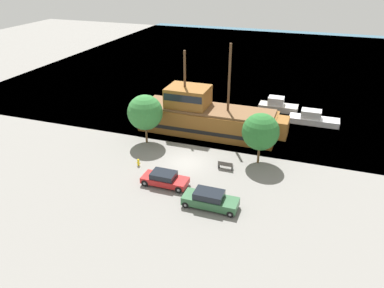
# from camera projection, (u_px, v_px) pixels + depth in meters

# --- Properties ---
(ground_plane) EXTENTS (160.00, 160.00, 0.00)m
(ground_plane) POSITION_uv_depth(u_px,v_px,m) (187.00, 163.00, 39.01)
(ground_plane) COLOR gray
(water_surface) EXTENTS (80.00, 80.00, 0.00)m
(water_surface) POSITION_uv_depth(u_px,v_px,m) (261.00, 63.00, 76.13)
(water_surface) COLOR #38667F
(water_surface) RESTS_ON ground
(pirate_ship) EXTENTS (17.71, 4.90, 10.92)m
(pirate_ship) POSITION_uv_depth(u_px,v_px,m) (206.00, 117.00, 44.92)
(pirate_ship) COLOR brown
(pirate_ship) RESTS_ON water_surface
(moored_boat_dockside) EXTENTS (6.21, 2.04, 1.76)m
(moored_boat_dockside) POSITION_uv_depth(u_px,v_px,m) (313.00, 119.00, 47.96)
(moored_boat_dockside) COLOR silver
(moored_boat_dockside) RESTS_ON water_surface
(moored_boat_outer) EXTENTS (5.29, 2.06, 1.89)m
(moored_boat_outer) POSITION_uv_depth(u_px,v_px,m) (278.00, 106.00, 52.07)
(moored_boat_outer) COLOR #B7B2A8
(moored_boat_outer) RESTS_ON water_surface
(parked_car_curb_front) EXTENTS (4.75, 1.87, 1.51)m
(parked_car_curb_front) POSITION_uv_depth(u_px,v_px,m) (210.00, 200.00, 31.76)
(parked_car_curb_front) COLOR #2D5B38
(parked_car_curb_front) RESTS_ON ground_plane
(parked_car_curb_mid) EXTENTS (4.34, 1.87, 1.33)m
(parked_car_curb_mid) POSITION_uv_depth(u_px,v_px,m) (165.00, 179.00, 34.87)
(parked_car_curb_mid) COLOR #B21E1E
(parked_car_curb_mid) RESTS_ON ground_plane
(fire_hydrant) EXTENTS (0.42, 0.25, 0.76)m
(fire_hydrant) POSITION_uv_depth(u_px,v_px,m) (138.00, 162.00, 38.26)
(fire_hydrant) COLOR yellow
(fire_hydrant) RESTS_ON ground_plane
(bench_promenade_east) EXTENTS (1.52, 0.45, 0.85)m
(bench_promenade_east) POSITION_uv_depth(u_px,v_px,m) (225.00, 165.00, 37.65)
(bench_promenade_east) COLOR #4C4742
(bench_promenade_east) RESTS_ON ground_plane
(tree_row_east) EXTENTS (3.97, 3.97, 5.68)m
(tree_row_east) POSITION_uv_depth(u_px,v_px,m) (145.00, 112.00, 41.67)
(tree_row_east) COLOR brown
(tree_row_east) RESTS_ON ground_plane
(tree_row_mideast) EXTENTS (3.78, 3.78, 5.41)m
(tree_row_mideast) POSITION_uv_depth(u_px,v_px,m) (261.00, 132.00, 37.48)
(tree_row_mideast) COLOR brown
(tree_row_mideast) RESTS_ON ground_plane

